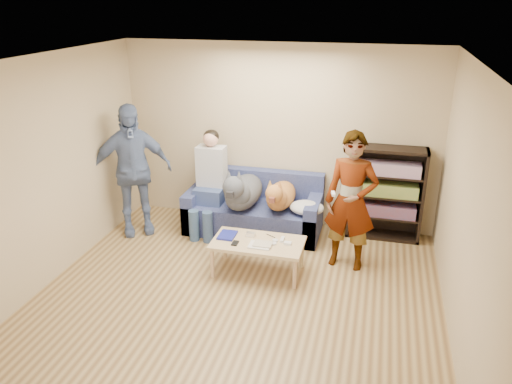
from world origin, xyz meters
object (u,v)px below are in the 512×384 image
(person_standing_right, at_px, (351,202))
(dog_gray, at_px, (242,192))
(bookshelf, at_px, (386,191))
(person_standing_left, at_px, (132,170))
(person_seated, at_px, (210,178))
(coffee_table, at_px, (258,245))
(dog_tan, at_px, (280,196))
(camera_silver, at_px, (251,234))
(notebook_blue, at_px, (227,235))
(sofa, at_px, (254,211))

(person_standing_right, distance_m, dog_gray, 1.58)
(bookshelf, bearing_deg, person_standing_left, -168.19)
(bookshelf, bearing_deg, person_seated, -171.53)
(person_standing_left, distance_m, coffee_table, 2.15)
(dog_tan, bearing_deg, person_standing_right, -29.41)
(camera_silver, xyz_separation_m, coffee_table, (0.12, -0.12, -0.07))
(notebook_blue, distance_m, dog_gray, 0.90)
(dog_gray, xyz_separation_m, coffee_table, (0.46, -0.92, -0.29))
(person_seated, relative_size, coffee_table, 1.34)
(camera_silver, relative_size, coffee_table, 0.10)
(sofa, distance_m, dog_gray, 0.47)
(person_seated, height_order, bookshelf, person_seated)
(dog_tan, relative_size, bookshelf, 0.88)
(person_standing_right, distance_m, person_standing_left, 3.02)
(notebook_blue, xyz_separation_m, camera_silver, (0.28, 0.07, 0.01))
(person_standing_right, relative_size, bookshelf, 1.33)
(dog_gray, bearing_deg, notebook_blue, -86.35)
(person_seated, relative_size, dog_tan, 1.28)
(coffee_table, bearing_deg, dog_tan, 86.85)
(coffee_table, bearing_deg, person_seated, 132.83)
(bookshelf, bearing_deg, dog_gray, -166.03)
(sofa, xyz_separation_m, dog_gray, (-0.11, -0.24, 0.39))
(notebook_blue, bearing_deg, sofa, 86.98)
(dog_gray, height_order, bookshelf, bookshelf)
(notebook_blue, relative_size, camera_silver, 2.36)
(person_seated, distance_m, coffee_table, 1.47)
(person_standing_left, height_order, bookshelf, person_standing_left)
(person_standing_right, bearing_deg, sofa, 159.96)
(camera_silver, relative_size, sofa, 0.06)
(sofa, distance_m, dog_tan, 0.54)
(person_standing_left, height_order, coffee_table, person_standing_left)
(sofa, height_order, bookshelf, bookshelf)
(notebook_blue, height_order, dog_gray, dog_gray)
(notebook_blue, distance_m, coffee_table, 0.41)
(notebook_blue, xyz_separation_m, bookshelf, (1.86, 1.35, 0.25))
(person_standing_right, distance_m, camera_silver, 1.28)
(person_standing_right, xyz_separation_m, sofa, (-1.38, 0.71, -0.58))
(person_standing_right, bearing_deg, person_seated, 170.90)
(person_standing_left, height_order, sofa, person_standing_left)
(person_standing_right, relative_size, sofa, 0.91)
(sofa, relative_size, dog_gray, 1.49)
(notebook_blue, bearing_deg, person_seated, 119.63)
(dog_gray, distance_m, bookshelf, 1.97)
(person_standing_left, relative_size, bookshelf, 1.43)
(person_standing_right, xyz_separation_m, dog_gray, (-1.50, 0.47, -0.20))
(person_standing_right, height_order, notebook_blue, person_standing_right)
(person_standing_right, relative_size, dog_tan, 1.50)
(person_standing_right, height_order, bookshelf, person_standing_right)
(person_standing_right, bearing_deg, coffee_table, -149.25)
(notebook_blue, xyz_separation_m, person_seated, (-0.56, 0.99, 0.34))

